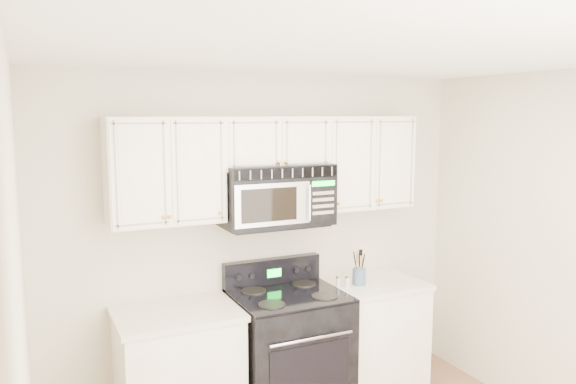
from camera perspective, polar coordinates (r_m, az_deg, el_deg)
room at (r=3.04m, az=10.75°, el=-11.15°), size 3.51×3.51×2.61m
base_cabinet_left at (r=4.28m, az=-11.07°, el=-17.99°), size 0.86×0.65×0.92m
base_cabinet_right at (r=4.88m, az=8.08°, el=-14.59°), size 0.86×0.65×0.92m
range at (r=4.49m, az=0.03°, el=-15.76°), size 0.82×0.75×1.14m
upper_cabinets at (r=4.27m, az=-1.64°, el=3.16°), size 2.44×0.37×0.75m
microwave at (r=4.26m, az=-1.25°, el=-0.27°), size 0.84×0.47×0.46m
utensil_crock at (r=4.62m, az=7.23°, el=-8.42°), size 0.11×0.11×0.29m
shaker_salt at (r=4.54m, az=5.13°, el=-9.03°), size 0.04×0.04×0.09m
shaker_pepper at (r=4.53m, az=6.06°, el=-9.04°), size 0.04×0.04×0.10m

